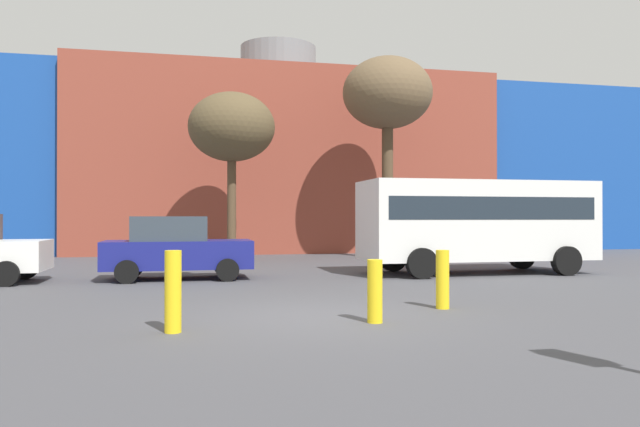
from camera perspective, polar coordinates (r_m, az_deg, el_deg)
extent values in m
plane|color=#47474C|center=(10.18, -0.24, -9.75)|extent=(200.00, 200.00, 0.00)
cube|color=brown|center=(32.14, -3.99, 4.44)|extent=(20.04, 10.01, 8.72)
cube|color=#19479E|center=(37.16, 18.80, 3.66)|extent=(9.00, 9.01, 8.52)
cylinder|color=slate|center=(33.03, -3.99, 13.75)|extent=(4.00, 4.00, 2.00)
cylinder|color=black|center=(18.02, -26.17, -4.64)|extent=(0.62, 0.21, 0.62)
cylinder|color=black|center=(16.31, -27.65, -5.09)|extent=(0.62, 0.21, 0.62)
cube|color=navy|center=(16.60, -13.28, -3.79)|extent=(3.89, 1.67, 0.74)
cube|color=#333D47|center=(16.58, -14.08, -1.39)|extent=(1.95, 1.48, 0.65)
cylinder|color=black|center=(17.51, -9.13, -4.84)|extent=(0.59, 0.20, 0.59)
cylinder|color=black|center=(15.81, -8.77, -5.32)|extent=(0.59, 0.20, 0.59)
cylinder|color=black|center=(17.54, -17.35, -4.81)|extent=(0.59, 0.20, 0.59)
cylinder|color=black|center=(15.84, -17.88, -5.29)|extent=(0.59, 0.20, 0.59)
cube|color=white|center=(18.40, 14.61, -0.64)|extent=(6.80, 2.30, 2.30)
cube|color=#1E2833|center=(18.40, 14.60, 0.45)|extent=(6.26, 2.32, 0.64)
cylinder|color=black|center=(20.53, 18.60, -3.82)|extent=(0.84, 0.28, 0.84)
cylinder|color=black|center=(18.57, 22.34, -4.17)|extent=(0.84, 0.28, 0.84)
cylinder|color=black|center=(18.65, 6.91, -4.18)|extent=(0.84, 0.28, 0.84)
cylinder|color=black|center=(16.47, 9.63, -4.69)|extent=(0.84, 0.28, 0.84)
cylinder|color=brown|center=(24.56, 6.42, 2.44)|extent=(0.46, 0.46, 5.73)
ellipsoid|color=brown|center=(25.05, 6.42, 11.31)|extent=(3.65, 3.65, 2.92)
cylinder|color=brown|center=(23.16, -8.38, 0.73)|extent=(0.34, 0.34, 4.21)
ellipsoid|color=brown|center=(23.41, -8.38, 8.13)|extent=(3.30, 3.30, 2.64)
cylinder|color=yellow|center=(9.56, 5.23, -7.35)|extent=(0.24, 0.24, 0.99)
cylinder|color=yellow|center=(8.96, -13.78, -7.20)|extent=(0.24, 0.24, 1.18)
cylinder|color=yellow|center=(11.19, 11.55, -6.14)|extent=(0.24, 0.24, 1.07)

